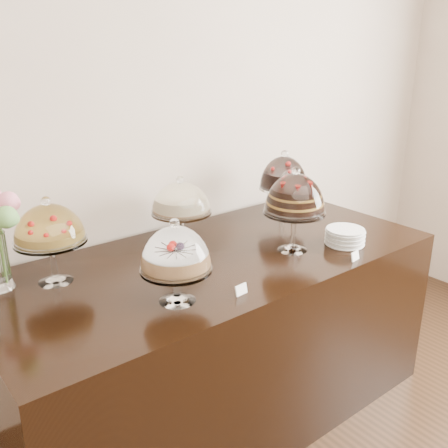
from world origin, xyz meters
TOP-DOWN VIEW (x-y plane):
  - wall_back at (0.00, 3.00)m, footprint 5.00×0.04m
  - display_counter at (0.07, 2.45)m, footprint 2.20×1.00m
  - cake_stand_sugar_sponge at (-0.33, 2.20)m, footprint 0.29×0.29m
  - cake_stand_choco_layer at (0.41, 2.28)m, footprint 0.30×0.30m
  - cake_stand_cheesecake at (0.06, 2.75)m, footprint 0.31×0.31m
  - cake_stand_dark_choco at (0.73, 2.68)m, footprint 0.28×0.28m
  - cake_stand_fruit_tart at (-0.65, 2.67)m, footprint 0.30×0.30m
  - plate_stack at (0.68, 2.17)m, footprint 0.20×0.20m
  - price_card_left at (-0.10, 2.08)m, footprint 0.06×0.02m
  - price_card_right at (0.55, 2.00)m, footprint 0.06×0.02m

SIDE VIEW (x-z plane):
  - display_counter at x=0.07m, z-range 0.00..0.90m
  - price_card_left at x=-0.10m, z-range 0.90..0.94m
  - price_card_right at x=0.55m, z-range 0.90..0.94m
  - plate_stack at x=0.68m, z-range 0.90..0.98m
  - cake_stand_sugar_sponge at x=-0.33m, z-range 0.93..1.28m
  - cake_stand_cheesecake at x=0.06m, z-range 0.94..1.28m
  - cake_stand_fruit_tart at x=-0.65m, z-range 0.96..1.34m
  - cake_stand_dark_choco at x=0.73m, z-range 0.95..1.35m
  - cake_stand_choco_layer at x=0.41m, z-range 0.96..1.39m
  - wall_back at x=0.00m, z-range 0.00..3.00m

